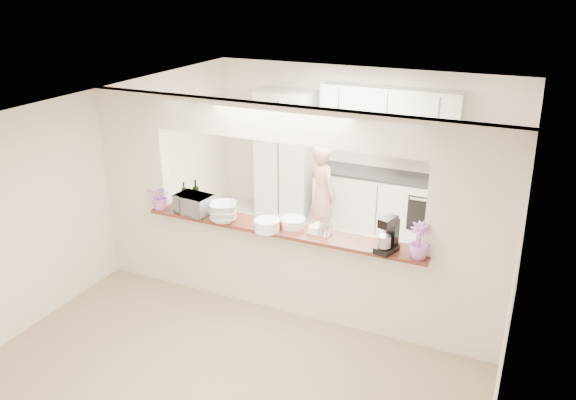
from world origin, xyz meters
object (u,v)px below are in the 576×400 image
Objects in this scene: toaster_oven at (194,204)px; person at (322,195)px; stand_mixer at (388,236)px; refrigerator at (491,196)px.

person reaches higher than toaster_oven.
stand_mixer is 0.26× the size of person.
refrigerator is at bearing 74.06° from stand_mixer.
toaster_oven is (-3.20, -2.75, 0.36)m from refrigerator.
person is (-2.29, -0.76, -0.08)m from refrigerator.
stand_mixer is (-0.80, -2.79, 0.42)m from refrigerator.
refrigerator is at bearing -124.81° from person.
refrigerator is 4.31× the size of stand_mixer.
stand_mixer is 2.57m from person.
toaster_oven is at bearing 179.11° from stand_mixer.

